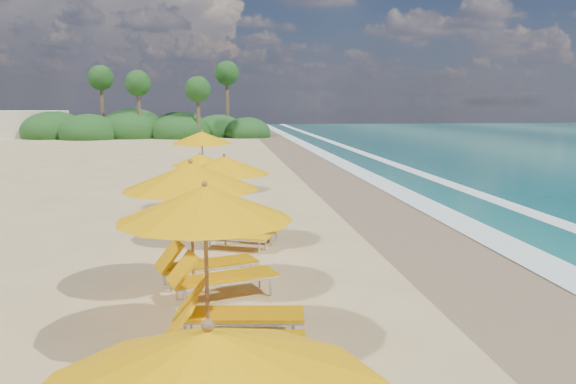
{
  "coord_description": "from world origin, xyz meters",
  "views": [
    {
      "loc": [
        -1.89,
        -15.76,
        3.72
      ],
      "look_at": [
        0.0,
        0.0,
        1.2
      ],
      "focal_mm": 35.5,
      "sensor_mm": 36.0,
      "label": 1
    }
  ],
  "objects": [
    {
      "name": "station_1",
      "position": [
        -1.92,
        -7.64,
        1.46
      ],
      "size": [
        3.01,
        2.85,
        2.6
      ],
      "rotation": [
        0.0,
        0.0,
        -0.12
      ],
      "color": "olive",
      "rests_on": "ground"
    },
    {
      "name": "station_5",
      "position": [
        -2.43,
        7.99,
        1.45
      ],
      "size": [
        3.31,
        3.25,
        2.59
      ],
      "rotation": [
        0.0,
        0.0,
        0.33
      ],
      "color": "olive",
      "rests_on": "ground"
    },
    {
      "name": "treeline",
      "position": [
        -9.94,
        45.51,
        1.0
      ],
      "size": [
        25.8,
        8.8,
        9.74
      ],
      "color": "#163D14",
      "rests_on": "ground"
    },
    {
      "name": "surf_foam",
      "position": [
        6.7,
        0.0,
        0.03
      ],
      "size": [
        4.0,
        160.0,
        0.01
      ],
      "color": "white",
      "rests_on": "ground"
    },
    {
      "name": "station_2",
      "position": [
        -2.26,
        -4.84,
        1.49
      ],
      "size": [
        3.38,
        3.3,
        2.65
      ],
      "rotation": [
        0.0,
        0.0,
        0.33
      ],
      "color": "olive",
      "rests_on": "ground"
    },
    {
      "name": "wet_sand",
      "position": [
        4.0,
        0.0,
        0.01
      ],
      "size": [
        4.0,
        160.0,
        0.01
      ],
      "primitive_type": "cube",
      "color": "#836A4E",
      "rests_on": "ground"
    },
    {
      "name": "beach_building",
      "position": [
        -22.0,
        48.0,
        1.4
      ],
      "size": [
        7.0,
        5.0,
        2.8
      ],
      "primitive_type": "cube",
      "color": "beige",
      "rests_on": "ground"
    },
    {
      "name": "station_3",
      "position": [
        -1.62,
        -1.17,
        1.35
      ],
      "size": [
        3.14,
        3.11,
        2.41
      ],
      "rotation": [
        0.0,
        0.0,
        -0.4
      ],
      "color": "olive",
      "rests_on": "ground"
    },
    {
      "name": "ground",
      "position": [
        0.0,
        0.0,
        0.0
      ],
      "size": [
        160.0,
        160.0,
        0.0
      ],
      "primitive_type": "plane",
      "color": "tan",
      "rests_on": "ground"
    },
    {
      "name": "station_6",
      "position": [
        -2.59,
        12.38,
        1.17
      ],
      "size": [
        2.34,
        2.19,
        2.08
      ],
      "rotation": [
        0.0,
        0.0,
        0.07
      ],
      "color": "olive",
      "rests_on": "ground"
    },
    {
      "name": "station_4",
      "position": [
        -2.44,
        3.91,
        1.12
      ],
      "size": [
        2.39,
        2.28,
        2.0
      ],
      "rotation": [
        0.0,
        0.0,
        -0.18
      ],
      "color": "olive",
      "rests_on": "ground"
    }
  ]
}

